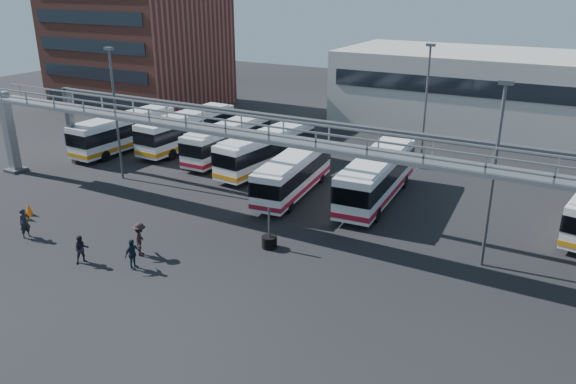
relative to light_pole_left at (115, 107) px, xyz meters
The scene contains 20 objects.
ground 18.78m from the light_pole_left, 26.57° to the right, with size 140.00×140.00×0.00m, color black.
gantry 16.14m from the light_pole_left, ahead, with size 51.40×5.15×7.10m.
apartment_building 28.52m from the light_pole_left, 129.29° to the left, with size 18.00×15.00×16.00m, color brown.
warehouse 41.07m from the light_pole_left, 46.97° to the left, with size 42.00×14.00×8.00m, color #9E9E99.
light_pole_left is the anchor object (origin of this frame).
light_pole_mid 28.02m from the light_pole_left, ahead, with size 0.70×0.35×10.21m.
light_pole_back 24.41m from the light_pole_left, 34.99° to the left, with size 0.70×0.35×10.21m.
bus_0 9.02m from the light_pole_left, 132.56° to the left, with size 2.89×11.03×3.33m.
bus_1 10.08m from the light_pole_left, 94.75° to the left, with size 3.05×11.28×3.40m.
bus_2 10.30m from the light_pole_left, 62.66° to the left, with size 2.46×10.42×3.16m.
bus_3 12.28m from the light_pole_left, 39.78° to the left, with size 3.57×10.92×3.26m.
bus_4 14.63m from the light_pole_left, 14.17° to the left, with size 3.49×10.30×3.07m.
bus_5 20.43m from the light_pole_left, 15.08° to the left, with size 3.35×11.42×3.42m.
pedestrian_a 12.31m from the light_pole_left, 75.53° to the right, with size 0.69×0.45×1.89m, color #212229.
pedestrian_b 15.21m from the light_pole_left, 53.97° to the right, with size 0.80×0.63×1.65m, color #271F2B.
pedestrian_c 14.92m from the light_pole_left, 41.20° to the right, with size 1.28×0.74×1.98m, color black.
pedestrian_d 16.42m from the light_pole_left, 43.35° to the right, with size 1.02×0.43×1.74m, color #1C2732.
cone_left 10.11m from the light_pole_left, 90.43° to the right, with size 0.50×0.50×0.80m, color orange.
cone_right 10.67m from the light_pole_left, 87.25° to the right, with size 0.49×0.49×0.78m, color orange.
tire_stack 18.09m from the light_pole_left, 16.50° to the right, with size 0.91×0.91×2.59m.
Camera 1 is at (16.13, -22.47, 14.84)m, focal length 35.00 mm.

